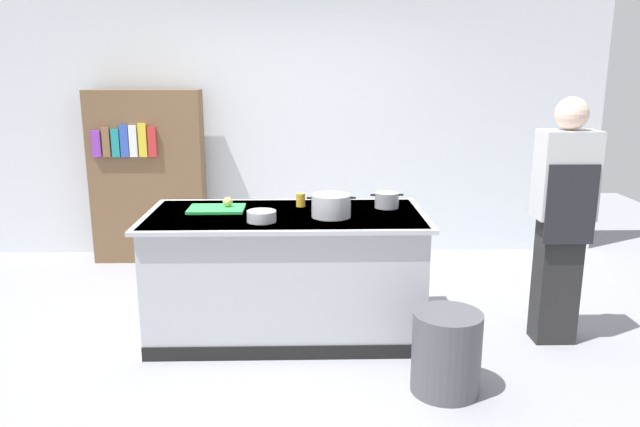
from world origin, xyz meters
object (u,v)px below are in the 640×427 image
object	(u,v)px
mixing_bowl	(262,216)
stock_pot	(331,206)
sauce_pan	(387,200)
bookshelf	(148,177)
trash_bin	(446,352)
person_chef	(562,216)
onion	(228,202)
juice_cup	(301,200)

from	to	relation	value
mixing_bowl	stock_pot	bearing A→B (deg)	15.05
sauce_pan	bookshelf	distance (m)	2.71
trash_bin	person_chef	distance (m)	1.33
mixing_bowl	bookshelf	distance (m)	2.39
mixing_bowl	person_chef	size ratio (longest dim) A/B	0.11
sauce_pan	trash_bin	distance (m)	1.28
stock_pot	trash_bin	size ratio (longest dim) A/B	0.67
onion	juice_cup	bearing A→B (deg)	8.71
onion	stock_pot	size ratio (longest dim) A/B	0.21
sauce_pan	onion	bearing A→B (deg)	-178.60
onion	sauce_pan	bearing A→B (deg)	1.40
onion	sauce_pan	distance (m)	1.16
mixing_bowl	person_chef	distance (m)	2.06
mixing_bowl	person_chef	xyz separation A→B (m)	(2.05, 0.05, -0.02)
sauce_pan	juice_cup	bearing A→B (deg)	175.26
trash_bin	bookshelf	world-z (taller)	bookshelf
sauce_pan	bookshelf	world-z (taller)	bookshelf
mixing_bowl	trash_bin	size ratio (longest dim) A/B	0.39
onion	bookshelf	xyz separation A→B (m)	(-1.00, 1.66, -0.10)
trash_bin	stock_pot	bearing A→B (deg)	130.55
sauce_pan	bookshelf	bearing A→B (deg)	142.90
trash_bin	mixing_bowl	bearing A→B (deg)	150.39
juice_cup	trash_bin	distance (m)	1.56
mixing_bowl	bookshelf	world-z (taller)	bookshelf
juice_cup	bookshelf	bearing A→B (deg)	133.99
bookshelf	onion	bearing A→B (deg)	-59.04
juice_cup	stock_pot	bearing A→B (deg)	-56.62
stock_pot	juice_cup	xyz separation A→B (m)	(-0.21, 0.32, -0.03)
sauce_pan	person_chef	world-z (taller)	person_chef
onion	mixing_bowl	size ratio (longest dim) A/B	0.37
onion	stock_pot	xyz separation A→B (m)	(0.74, -0.24, 0.02)
mixing_bowl	onion	bearing A→B (deg)	126.16
sauce_pan	juice_cup	size ratio (longest dim) A/B	2.42
onion	juice_cup	world-z (taller)	juice_cup
stock_pot	trash_bin	xyz separation A→B (m)	(0.66, -0.77, -0.73)
stock_pot	person_chef	bearing A→B (deg)	-2.90
onion	juice_cup	xyz separation A→B (m)	(0.53, 0.08, -0.01)
juice_cup	trash_bin	xyz separation A→B (m)	(0.87, -1.09, -0.70)
onion	bookshelf	bearing A→B (deg)	120.96
sauce_pan	mixing_bowl	distance (m)	0.98
person_chef	onion	bearing A→B (deg)	80.96
trash_bin	bookshelf	size ratio (longest dim) A/B	0.29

